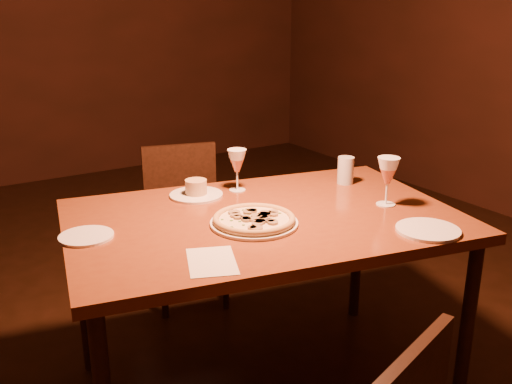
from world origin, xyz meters
TOP-DOWN VIEW (x-y plane):
  - dining_table at (0.29, -0.11)m, footprint 1.62×1.22m
  - chair_far at (0.39, 0.82)m, footprint 0.49×0.49m
  - pizza_plate at (0.21, -0.17)m, footprint 0.32×0.32m
  - ramekin_saucer at (0.18, 0.23)m, footprint 0.22×0.22m
  - wine_glass_far at (0.36, 0.21)m, footprint 0.08×0.08m
  - wine_glass_right at (0.77, -0.27)m, footprint 0.09×0.09m
  - water_tumbler at (0.82, 0.04)m, footprint 0.07×0.07m
  - side_plate_left at (-0.34, 0.04)m, footprint 0.19×0.19m
  - side_plate_near at (0.69, -0.55)m, footprint 0.22×0.22m
  - menu_card at (-0.07, -0.36)m, footprint 0.22×0.26m

SIDE VIEW (x-z plane):
  - chair_far at x=0.39m, z-range 0.05..0.88m
  - dining_table at x=0.29m, z-range 0.32..1.10m
  - menu_card at x=-0.07m, z-range 0.78..0.78m
  - side_plate_left at x=-0.34m, z-range 0.78..0.79m
  - side_plate_near at x=0.69m, z-range 0.78..0.79m
  - pizza_plate at x=0.21m, z-range 0.78..0.82m
  - ramekin_saucer at x=0.18m, z-range 0.77..0.84m
  - water_tumbler at x=0.82m, z-range 0.78..0.90m
  - wine_glass_far at x=0.36m, z-range 0.78..0.96m
  - wine_glass_right at x=0.77m, z-range 0.78..0.98m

